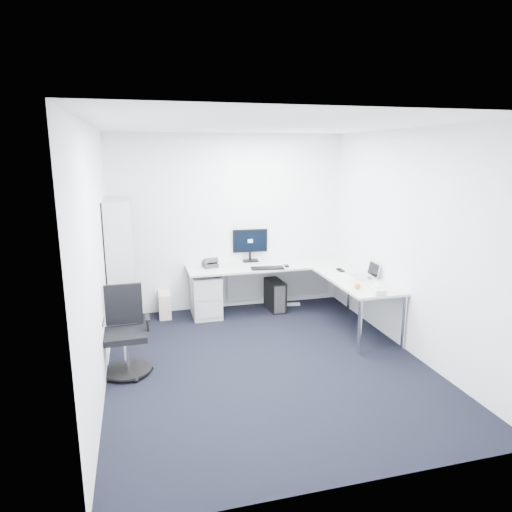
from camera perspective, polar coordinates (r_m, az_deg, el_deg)
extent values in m
plane|color=black|center=(5.52, 1.31, -13.20)|extent=(4.20, 4.20, 0.00)
plane|color=white|center=(4.96, 1.48, 16.06)|extent=(4.20, 4.20, 0.00)
cube|color=white|center=(7.07, -3.35, 4.15)|extent=(3.60, 0.02, 2.70)
cube|color=white|center=(3.18, 12.04, -7.22)|extent=(3.60, 0.02, 2.70)
cube|color=white|center=(4.89, -19.31, -0.55)|extent=(0.02, 4.20, 2.70)
cube|color=white|center=(5.82, 18.68, 1.56)|extent=(0.02, 4.20, 2.70)
cube|color=#B7B9BA|center=(6.89, -6.26, -4.96)|extent=(0.42, 0.52, 0.64)
cube|color=black|center=(7.16, 2.40, -4.91)|extent=(0.24, 0.49, 0.47)
cube|color=beige|center=(7.02, -11.34, -5.95)|extent=(0.18, 0.39, 0.37)
cube|color=silver|center=(7.42, 4.17, -6.05)|extent=(0.35, 0.10, 0.04)
cube|color=black|center=(6.73, 1.43, -1.52)|extent=(0.49, 0.22, 0.02)
cube|color=black|center=(6.86, 3.83, -1.24)|extent=(0.06, 0.10, 0.03)
cube|color=silver|center=(6.40, 11.07, -2.56)|extent=(0.15, 0.43, 0.01)
sphere|color=orange|center=(5.90, 12.56, -3.67)|extent=(0.08, 0.08, 0.08)
cube|color=silver|center=(5.72, 14.90, -4.29)|extent=(0.15, 0.25, 0.08)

